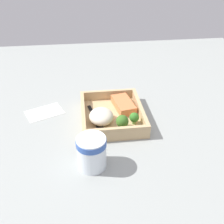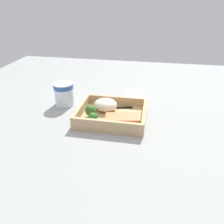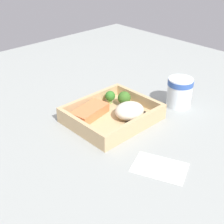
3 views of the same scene
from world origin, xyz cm
name	(u,v)px [view 3 (image 3 of 3)]	position (x,y,z in cm)	size (l,w,h in cm)	color
ground_plane	(112,123)	(0.00, 0.00, -1.00)	(160.00, 160.00, 2.00)	gray
takeout_tray	(112,118)	(0.00, 0.00, 0.60)	(24.50, 20.50, 1.20)	tan
tray_rim	(112,111)	(0.00, 0.00, 2.91)	(24.50, 20.50, 3.42)	tan
salmon_fillet	(90,112)	(-4.49, 4.63, 2.57)	(11.41, 5.79, 2.74)	#DC7745
mashed_potatoes	(129,111)	(3.26, -3.89, 3.46)	(8.90, 7.88, 4.52)	beige
broccoli_floret_1	(124,98)	(7.39, 2.32, 3.77)	(4.02, 4.02, 4.68)	#7E9B56
broccoli_floret_2	(110,96)	(5.43, 6.51, 3.53)	(3.18, 3.18, 4.03)	#7DA156
fork	(131,121)	(1.99, -5.68, 1.42)	(15.80, 4.88, 0.44)	black
paper_cup	(180,91)	(21.51, -8.04, 5.18)	(7.93, 7.93, 9.27)	silver
receipt_slip	(160,167)	(-6.79, -23.38, 0.12)	(8.17, 12.44, 0.24)	white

